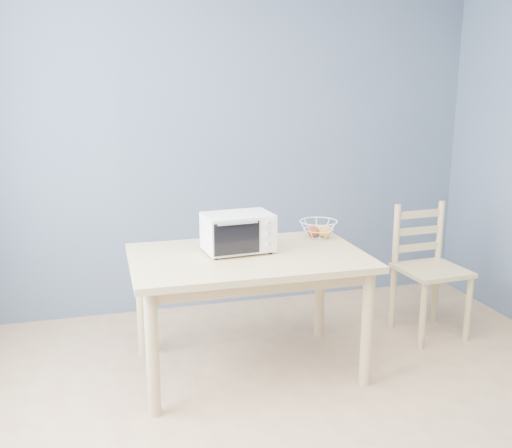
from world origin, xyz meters
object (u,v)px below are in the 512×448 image
object	(u,v)px
dining_table	(248,271)
toaster_oven	(236,232)
dining_chair	(428,271)
fruit_basket	(318,229)

from	to	relation	value
dining_table	toaster_oven	world-z (taller)	toaster_oven
toaster_oven	dining_chair	xyz separation A→B (m)	(1.44, 0.15, -0.42)
dining_table	dining_chair	world-z (taller)	dining_chair
toaster_oven	fruit_basket	bearing A→B (deg)	12.28
toaster_oven	fruit_basket	world-z (taller)	toaster_oven
toaster_oven	dining_table	bearing A→B (deg)	-52.95
dining_table	fruit_basket	world-z (taller)	fruit_basket
dining_table	toaster_oven	bearing A→B (deg)	132.42
toaster_oven	dining_chair	size ratio (longest dim) A/B	0.47
dining_table	dining_chair	size ratio (longest dim) A/B	1.51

